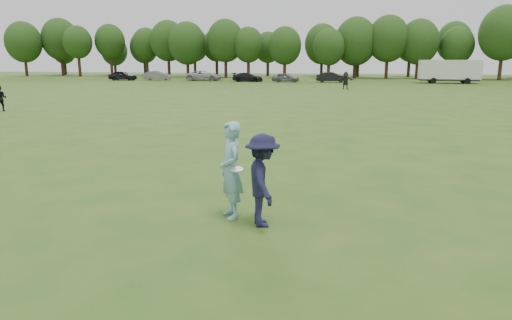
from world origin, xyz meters
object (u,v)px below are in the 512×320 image
object	(u,v)px
player_far_d	(346,80)
car_b	(157,76)
thrower	(231,170)
car_c	(204,76)
cargo_trailer	(449,70)
car_d	(248,77)
player_far_a	(0,98)
car_f	(332,77)
car_e	(286,78)
defender	(263,180)
car_a	(123,76)

from	to	relation	value
player_far_d	car_b	size ratio (longest dim) A/B	0.44
thrower	player_far_d	size ratio (longest dim) A/B	1.07
car_c	cargo_trailer	xyz separation A→B (m)	(35.84, -0.67, 1.00)
car_c	car_d	distance (m)	7.52
player_far_a	cargo_trailer	xyz separation A→B (m)	(35.63, 42.80, 0.92)
car_b	cargo_trailer	world-z (taller)	cargo_trailer
car_f	cargo_trailer	distance (m)	16.12
car_b	car_d	distance (m)	15.43
car_c	car_e	distance (m)	13.28
defender	car_d	world-z (taller)	defender
car_e	car_f	size ratio (longest dim) A/B	0.88
car_c	defender	bearing A→B (deg)	-164.66
defender	car_b	xyz separation A→B (m)	(-28.77, 60.71, -0.23)
defender	car_b	distance (m)	67.18
car_d	car_f	xyz separation A→B (m)	(12.43, 0.46, 0.08)
car_e	cargo_trailer	world-z (taller)	cargo_trailer
player_far_a	car_e	distance (m)	43.39
car_a	car_b	size ratio (longest dim) A/B	1.00
player_far_a	car_e	xyz separation A→B (m)	(12.92, 41.43, -0.18)
car_f	car_b	bearing A→B (deg)	86.11
thrower	player_far_d	world-z (taller)	thrower
car_b	car_e	size ratio (longest dim) A/B	1.11
player_far_d	car_a	xyz separation A→B (m)	(-35.02, 14.71, -0.22)
thrower	car_a	bearing A→B (deg)	178.91
player_far_d	car_f	world-z (taller)	player_far_d
player_far_d	car_e	bearing A→B (deg)	113.84
car_e	car_a	bearing A→B (deg)	88.63
car_d	cargo_trailer	xyz separation A→B (m)	(28.51, 0.97, 1.11)
player_far_a	player_far_d	world-z (taller)	player_far_d
car_d	car_f	distance (m)	12.44
thrower	car_b	xyz separation A→B (m)	(-28.02, 60.36, -0.31)
car_c	car_f	xyz separation A→B (m)	(19.77, -1.18, -0.04)
player_far_a	car_c	xyz separation A→B (m)	(-0.21, 43.47, -0.08)
car_a	cargo_trailer	xyz separation A→B (m)	(48.96, 0.67, 1.03)
car_f	car_d	bearing A→B (deg)	91.07
car_b	defender	bearing A→B (deg)	-161.43
car_b	car_e	xyz separation A→B (m)	(21.11, -2.25, -0.05)
car_a	car_c	bearing A→B (deg)	-87.94
car_e	car_d	bearing A→B (deg)	86.16
car_b	car_f	world-z (taller)	car_f
player_far_d	car_a	bearing A→B (deg)	148.97
car_d	car_a	bearing A→B (deg)	92.79
defender	car_f	xyz separation A→B (m)	(-1.02, 59.33, -0.21)
car_e	player_far_a	bearing A→B (deg)	162.86
car_a	car_c	world-z (taller)	car_c
player_far_d	car_e	size ratio (longest dim) A/B	0.49
car_e	thrower	bearing A→B (deg)	-173.04
car_d	car_f	world-z (taller)	car_f
thrower	defender	size ratio (longest dim) A/B	1.09
defender	car_d	xyz separation A→B (m)	(-13.45, 58.87, -0.29)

